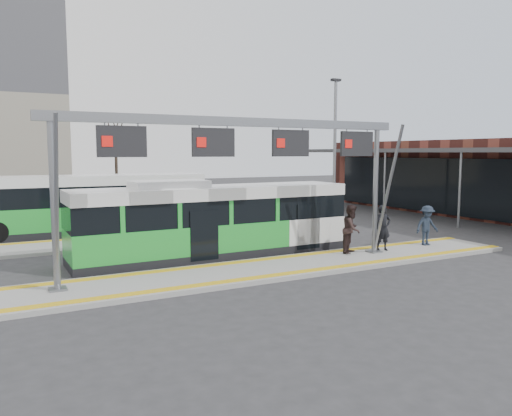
{
  "coord_description": "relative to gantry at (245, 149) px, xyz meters",
  "views": [
    {
      "loc": [
        -8.01,
        -15.05,
        4.17
      ],
      "look_at": [
        1.52,
        3.0,
        1.89
      ],
      "focal_mm": 35.0,
      "sensor_mm": 36.0,
      "label": 1
    }
  ],
  "objects": [
    {
      "name": "gantry",
      "position": [
        0.0,
        0.0,
        0.0
      ],
      "size": [
        13.0,
        1.68,
        5.2
      ],
      "color": "slate",
      "rests_on": "platform_main"
    },
    {
      "name": "platform_main",
      "position": [
        0.35,
        -0.25,
        -4.22
      ],
      "size": [
        22.0,
        3.0,
        0.15
      ],
      "primitive_type": "cube",
      "color": "gray",
      "rests_on": "ground"
    },
    {
      "name": "ground",
      "position": [
        0.35,
        -0.25,
        -4.3
      ],
      "size": [
        120.0,
        120.0,
        0.0
      ],
      "primitive_type": "plane",
      "color": "#2D2D30",
      "rests_on": "ground"
    },
    {
      "name": "lamp_east",
      "position": [
        7.87,
        5.5,
        -0.13
      ],
      "size": [
        0.5,
        0.25,
        7.86
      ],
      "color": "slate",
      "rests_on": "ground"
    },
    {
      "name": "tactile_main",
      "position": [
        0.35,
        -0.25,
        -4.14
      ],
      "size": [
        22.0,
        2.65,
        0.02
      ],
      "color": "gold",
      "rests_on": "platform_main"
    },
    {
      "name": "hero_bus",
      "position": [
        0.1,
        3.05,
        -2.88
      ],
      "size": [
        11.33,
        2.56,
        3.11
      ],
      "rotation": [
        0.0,
        0.0,
        0.01
      ],
      "color": "black",
      "rests_on": "ground"
    },
    {
      "name": "platform_second",
      "position": [
        -3.65,
        7.75,
        -4.22
      ],
      "size": [
        20.0,
        3.0,
        0.15
      ],
      "primitive_type": "cube",
      "color": "gray",
      "rests_on": "ground"
    },
    {
      "name": "tree_mid",
      "position": [
        2.93,
        33.7,
        1.44
      ],
      "size": [
        1.4,
        1.4,
        7.57
      ],
      "color": "#382B21",
      "rests_on": "ground"
    },
    {
      "name": "passenger_a",
      "position": [
        6.4,
        0.16,
        -3.21
      ],
      "size": [
        0.75,
        0.56,
        1.87
      ],
      "primitive_type": "imported",
      "rotation": [
        0.0,
        0.0,
        -0.17
      ],
      "color": "black",
      "rests_on": "platform_main"
    },
    {
      "name": "passenger_c",
      "position": [
        8.91,
        0.18,
        -3.28
      ],
      "size": [
        1.17,
        0.75,
        1.73
      ],
      "primitive_type": "imported",
      "rotation": [
        0.0,
        0.0,
        -0.1
      ],
      "color": "#1E2736",
      "rests_on": "platform_main"
    },
    {
      "name": "passenger_b",
      "position": [
        4.94,
        0.36,
        -3.17
      ],
      "size": [
        1.2,
        1.15,
        1.95
      ],
      "primitive_type": "imported",
      "rotation": [
        0.0,
        0.0,
        0.62
      ],
      "color": "#2D1F1E",
      "rests_on": "platform_main"
    },
    {
      "name": "tactile_second",
      "position": [
        -3.65,
        8.9,
        -4.14
      ],
      "size": [
        20.0,
        0.35,
        0.02
      ],
      "color": "gold",
      "rests_on": "platform_second"
    },
    {
      "name": "bg_bus_green",
      "position": [
        -3.41,
        11.46,
        -2.82
      ],
      "size": [
        12.06,
        2.81,
        3.0
      ],
      "rotation": [
        0.0,
        0.0,
        -0.02
      ],
      "color": "black",
      "rests_on": "ground"
    }
  ]
}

